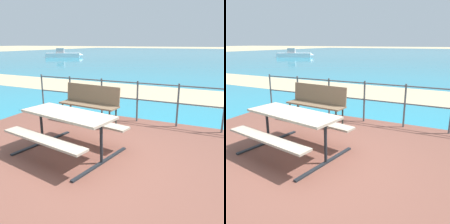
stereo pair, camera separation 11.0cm
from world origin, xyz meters
The scene contains 8 objects.
ground_plane centered at (0.00, 0.00, 0.00)m, with size 240.00×240.00×0.00m, color tan.
patio_paving centered at (0.00, 0.00, 0.03)m, with size 6.40×5.20×0.06m, color brown.
sea_water centered at (0.00, 40.00, 0.01)m, with size 90.00×90.00×0.01m, color teal.
beach_strip centered at (0.00, 6.31, 0.01)m, with size 54.00×2.99×0.01m, color tan.
picnic_table centered at (-0.49, 0.14, 0.62)m, with size 1.92×1.68×0.74m.
park_bench centered at (-1.04, 1.87, 0.60)m, with size 1.57×0.56×0.91m.
railing_fence centered at (0.00, 2.38, 0.69)m, with size 5.94×0.04×1.02m.
boat_mid centered at (-18.48, 25.02, 0.38)m, with size 4.94×3.22×1.22m.
Camera 2 is at (1.99, -3.15, 1.97)m, focal length 39.13 mm.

